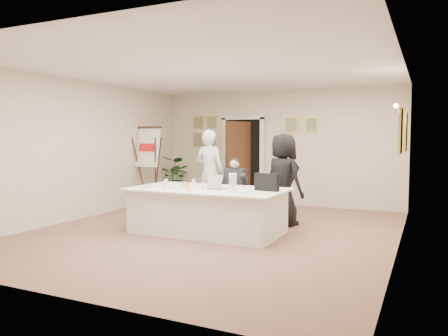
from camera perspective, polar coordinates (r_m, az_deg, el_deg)
floor at (r=7.74m, az=-1.32°, el=-8.29°), size 7.00×7.00×0.00m
ceiling at (r=7.65m, az=-1.35°, el=12.67°), size 6.00×7.00×0.02m
wall_back at (r=10.81m, az=6.99°, el=2.66°), size 6.00×0.10×2.80m
wall_front at (r=4.70m, az=-20.74°, el=0.73°), size 6.00×0.10×2.80m
wall_left at (r=9.30m, az=-18.13°, el=2.28°), size 0.10×7.00×2.80m
wall_right at (r=6.78m, az=22.00°, el=1.62°), size 0.10×7.00×2.80m
doorway at (r=10.96m, az=2.29°, el=0.84°), size 1.14×0.86×2.20m
pictures_back_wall at (r=11.06m, az=3.00°, el=5.05°), size 3.40×0.06×0.80m
pictures_right_wall at (r=7.98m, az=22.34°, el=4.44°), size 0.06×2.20×0.80m
wall_sconce at (r=7.99m, az=21.90°, el=6.96°), size 0.20×0.30×0.24m
conference_table at (r=7.56m, az=-2.16°, el=-5.55°), size 2.68×1.43×0.78m
seated_man at (r=8.49m, az=1.33°, el=-2.85°), size 0.66×0.69×1.27m
flip_chart at (r=10.59m, az=-9.55°, el=-0.29°), size 0.66×0.43×1.87m
standing_man at (r=9.42m, az=-1.90°, el=-0.50°), size 0.69×0.48×1.82m
standing_woman at (r=8.26m, az=7.74°, el=-1.49°), size 1.00×0.88×1.72m
potted_palm at (r=11.77m, az=-6.58°, el=-1.25°), size 1.08×0.95×1.15m
laptop at (r=7.42m, az=-0.80°, el=-1.68°), size 0.41×0.43×0.28m
laptop_bag at (r=7.17m, az=5.62°, el=-1.85°), size 0.42×0.18×0.29m
paper_stack at (r=6.96m, az=1.95°, el=-3.07°), size 0.32×0.25×0.03m
plate_left at (r=7.77m, az=-9.83°, el=-2.44°), size 0.23×0.23×0.01m
plate_mid at (r=7.49m, az=-7.19°, el=-2.66°), size 0.27×0.27×0.01m
plate_near at (r=7.21m, az=-4.92°, el=-2.90°), size 0.25×0.25×0.01m
glass_a at (r=7.78m, az=-7.58°, el=-1.95°), size 0.08×0.08×0.14m
glass_b at (r=7.18m, az=-2.71°, el=-2.42°), size 0.08×0.08×0.14m
glass_c at (r=6.97m, az=1.18°, el=-2.61°), size 0.07×0.07×0.14m
glass_d at (r=7.79m, az=-3.99°, el=-1.92°), size 0.06×0.06×0.14m
oj_glass at (r=7.31m, az=-4.85°, el=-2.35°), size 0.09×0.09×0.13m
steel_jug at (r=7.62m, az=-5.37°, el=-2.17°), size 0.10×0.10×0.11m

